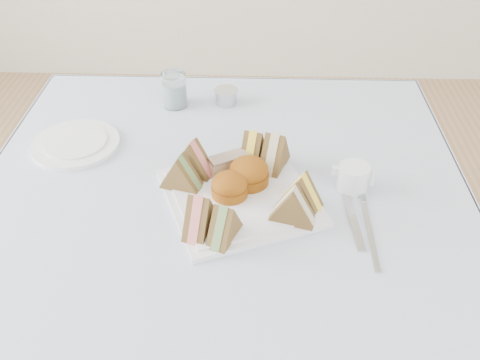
{
  "coord_description": "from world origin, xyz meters",
  "views": [
    {
      "loc": [
        0.06,
        -0.85,
        1.44
      ],
      "look_at": [
        0.04,
        -0.02,
        0.8
      ],
      "focal_mm": 40.0,
      "sensor_mm": 36.0,
      "label": 1
    }
  ],
  "objects_px": {
    "serving_plate": "(240,197)",
    "creamer_jug": "(353,177)",
    "water_glass": "(174,90)",
    "table": "(225,310)"
  },
  "relations": [
    {
      "from": "table",
      "to": "creamer_jug",
      "type": "relative_size",
      "value": 14.37
    },
    {
      "from": "table",
      "to": "water_glass",
      "type": "relative_size",
      "value": 10.01
    },
    {
      "from": "table",
      "to": "serving_plate",
      "type": "xyz_separation_m",
      "value": [
        0.04,
        -0.02,
        0.38
      ]
    },
    {
      "from": "water_glass",
      "to": "creamer_jug",
      "type": "relative_size",
      "value": 1.44
    },
    {
      "from": "water_glass",
      "to": "creamer_jug",
      "type": "bearing_deg",
      "value": -38.79
    },
    {
      "from": "creamer_jug",
      "to": "table",
      "type": "bearing_deg",
      "value": -162.69
    },
    {
      "from": "table",
      "to": "water_glass",
      "type": "xyz_separation_m",
      "value": [
        -0.14,
        0.35,
        0.42
      ]
    },
    {
      "from": "serving_plate",
      "to": "water_glass",
      "type": "relative_size",
      "value": 3.09
    },
    {
      "from": "serving_plate",
      "to": "creamer_jug",
      "type": "height_order",
      "value": "creamer_jug"
    },
    {
      "from": "water_glass",
      "to": "creamer_jug",
      "type": "height_order",
      "value": "water_glass"
    }
  ]
}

